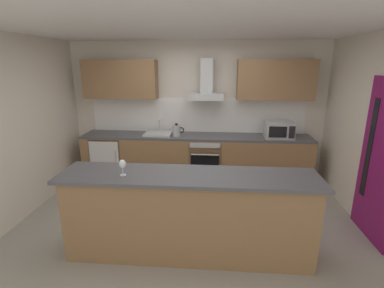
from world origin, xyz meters
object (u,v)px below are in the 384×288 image
Objects in this scene: kettle at (176,130)px; range_hood at (207,87)px; wine_glass at (122,165)px; microwave at (279,130)px; refrigerator at (110,158)px; sink at (158,133)px; oven at (205,158)px.

range_hood reaches higher than kettle.
microwave is at bearing 46.60° from wine_glass.
refrigerator is at bearing 178.65° from kettle.
sink is 1.24m from range_hood.
wine_glass is at bearing -97.22° from kettle.
wine_glass is (0.07, -2.30, 0.21)m from sink.
sink reaches higher than kettle.
sink is 1.73× the size of kettle.
microwave is 1.85m from kettle.
refrigerator is 2.61m from wine_glass.
microwave is 2.81× the size of wine_glass.
microwave reaches higher than wine_glass.
refrigerator is at bearing 114.23° from wine_glass.
kettle is 0.40× the size of range_hood.
wine_glass reaches higher than kettle.
refrigerator is 1.09m from sink.
wine_glass reaches higher than sink.
sink is at bearing 172.75° from kettle.
range_hood is at bearing 7.58° from sink.
kettle is (0.35, -0.04, 0.08)m from sink.
oven is 1.11× the size of range_hood.
wine_glass is (-2.14, -2.26, 0.09)m from microwave.
sink reaches higher than oven.
kettle is at bearing -7.25° from sink.
refrigerator is 4.78× the size of wine_glass.
sink is 0.36m from kettle.
microwave is at bearing -1.01° from sink.
wine_glass is at bearing -109.82° from oven.
range_hood reaches higher than wine_glass.
kettle reaches higher than oven.
sink is at bearing 91.64° from wine_glass.
wine_glass is (-0.29, -2.25, 0.14)m from kettle.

